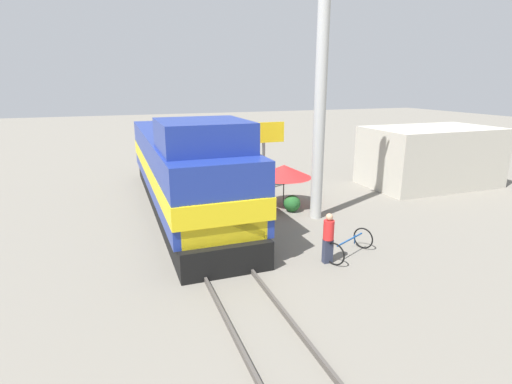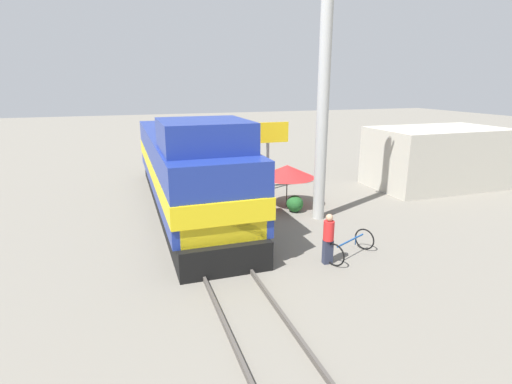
% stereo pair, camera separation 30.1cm
% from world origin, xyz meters
% --- Properties ---
extents(ground_plane, '(120.00, 120.00, 0.00)m').
position_xyz_m(ground_plane, '(0.00, 0.00, 0.00)').
color(ground_plane, slate).
extents(rail_near, '(0.08, 35.65, 0.15)m').
position_xyz_m(rail_near, '(-0.72, 0.00, 0.07)').
color(rail_near, '#4C4742').
rests_on(rail_near, ground_plane).
extents(rail_far, '(0.08, 35.65, 0.15)m').
position_xyz_m(rail_far, '(0.72, 0.00, 0.07)').
color(rail_far, '#4C4742').
rests_on(rail_far, ground_plane).
extents(locomotive, '(3.13, 14.62, 4.36)m').
position_xyz_m(locomotive, '(0.00, 3.65, 1.83)').
color(locomotive, black).
rests_on(locomotive, ground_plane).
extents(utility_pole, '(1.80, 0.48, 11.16)m').
position_xyz_m(utility_pole, '(5.00, 0.77, 5.62)').
color(utility_pole, '#B2B2AD').
rests_on(utility_pole, ground_plane).
extents(vendor_umbrella, '(2.52, 2.52, 1.95)m').
position_xyz_m(vendor_umbrella, '(4.36, 2.71, 1.67)').
color(vendor_umbrella, '#4C4C4C').
rests_on(vendor_umbrella, ground_plane).
extents(billboard_sign, '(2.25, 0.12, 3.59)m').
position_xyz_m(billboard_sign, '(4.52, 5.69, 2.77)').
color(billboard_sign, '#595959').
rests_on(billboard_sign, ground_plane).
extents(shrub_cluster, '(0.75, 0.75, 0.75)m').
position_xyz_m(shrub_cluster, '(4.39, 1.84, 0.37)').
color(shrub_cluster, '#236028').
rests_on(shrub_cluster, ground_plane).
extents(person_bystander, '(0.34, 0.34, 1.65)m').
position_xyz_m(person_bystander, '(3.24, -3.28, 0.89)').
color(person_bystander, '#2D3347').
rests_on(person_bystander, ground_plane).
extents(bicycle, '(2.00, 1.50, 0.75)m').
position_xyz_m(bicycle, '(4.16, -3.11, 0.38)').
color(bicycle, black).
rests_on(bicycle, ground_plane).
extents(building_block_distant, '(7.05, 4.12, 3.20)m').
position_xyz_m(building_block_distant, '(13.59, 3.61, 1.60)').
color(building_block_distant, '#B7B2A3').
rests_on(building_block_distant, ground_plane).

